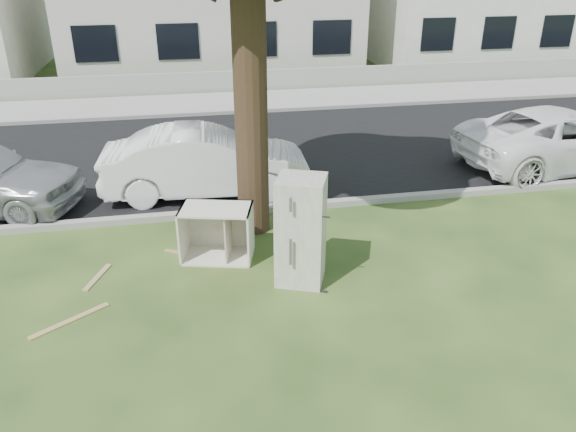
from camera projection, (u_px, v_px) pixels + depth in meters
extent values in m
plane|color=#244017|center=(298.00, 279.00, 8.33)|extent=(120.00, 120.00, 0.00)
cube|color=black|center=(247.00, 151.00, 13.66)|extent=(120.00, 7.00, 0.01)
cube|color=gray|center=(271.00, 211.00, 10.51)|extent=(120.00, 0.18, 0.12)
cube|color=gray|center=(231.00, 114.00, 16.81)|extent=(120.00, 0.18, 0.12)
cube|color=gray|center=(227.00, 102.00, 18.09)|extent=(120.00, 2.80, 0.01)
cube|color=gray|center=(222.00, 82.00, 19.37)|extent=(120.00, 0.15, 0.70)
cylinder|color=black|center=(250.00, 79.00, 8.75)|extent=(0.54, 0.54, 5.20)
cube|color=beige|center=(301.00, 231.00, 7.98)|extent=(0.84, 0.82, 1.61)
cube|color=white|center=(217.00, 233.00, 8.76)|extent=(1.23, 0.93, 0.85)
cube|color=tan|center=(70.00, 321.00, 7.37)|extent=(0.95, 0.69, 0.02)
cube|color=#94784D|center=(187.00, 254.00, 8.99)|extent=(0.72, 0.48, 0.02)
cube|color=tan|center=(98.00, 277.00, 8.36)|extent=(0.35, 0.74, 0.02)
imported|color=white|center=(206.00, 162.00, 11.02)|extent=(4.10, 1.63, 1.33)
imported|color=white|center=(562.00, 138.00, 12.46)|extent=(4.92, 2.66, 1.31)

